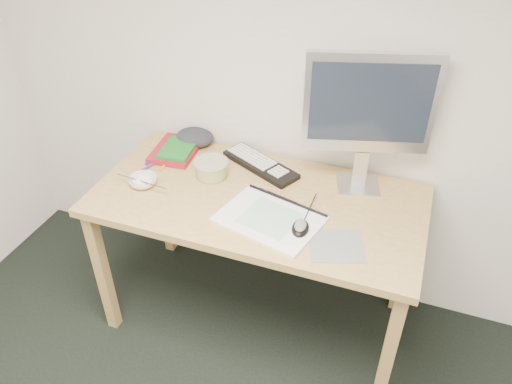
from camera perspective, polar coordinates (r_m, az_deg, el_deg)
desk at (r=2.16m, az=0.16°, el=-2.34°), size 1.40×0.70×0.75m
mousepad at (r=1.90m, az=9.15°, el=-6.07°), size 0.25×0.24×0.00m
sketchpad at (r=1.99m, az=1.56°, el=-3.09°), size 0.45×0.37×0.01m
keyboard at (r=2.30m, az=0.51°, el=3.14°), size 0.40×0.28×0.02m
monitor at (r=2.04m, az=12.77°, el=9.36°), size 0.51×0.20×0.60m
mouse at (r=1.93m, az=5.11°, el=-3.86°), size 0.08×0.11×0.04m
rice_bowl at (r=2.23m, az=-12.79°, el=1.18°), size 0.16×0.16×0.04m
chopsticks at (r=2.19m, az=-13.03°, el=1.22°), size 0.25×0.05×0.02m
fruit_tub at (r=2.24m, az=-5.12°, el=2.70°), size 0.19×0.19×0.08m
book_red at (r=2.44m, az=-9.13°, el=4.73°), size 0.22×0.28×0.03m
book_green at (r=2.40m, az=-8.92°, el=4.87°), size 0.16×0.21×0.02m
cloth_lump at (r=2.49m, az=-7.01°, el=6.21°), size 0.19×0.17×0.07m
pencil_pink at (r=2.17m, az=0.87°, el=0.51°), size 0.18×0.02×0.01m
pencil_tan at (r=2.12m, az=1.90°, el=-0.38°), size 0.17×0.10×0.01m
pencil_black at (r=2.12m, az=2.56°, el=-0.42°), size 0.18×0.05×0.01m
marker_blue at (r=2.41m, az=-11.66°, el=3.78°), size 0.03×0.12×0.01m
marker_orange at (r=2.36m, az=-10.19°, el=3.22°), size 0.02×0.12×0.01m
marker_purple at (r=2.37m, az=-11.68°, el=3.18°), size 0.05×0.14×0.01m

